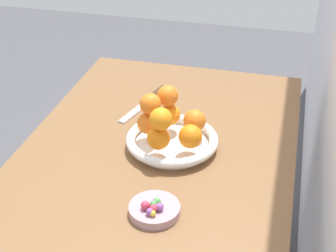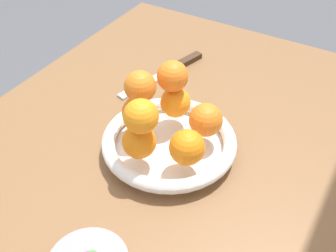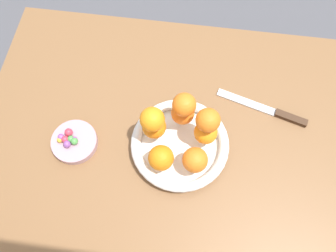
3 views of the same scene
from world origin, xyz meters
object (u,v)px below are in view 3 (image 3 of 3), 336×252
object	(u,v)px
candy_ball_1	(65,139)
candy_ball_7	(69,132)
candy_ball_6	(67,144)
orange_7	(152,119)
candy_ball_2	(71,139)
orange_2	(195,160)
orange_3	(206,132)
fruit_bowl	(180,144)
orange_4	(183,113)
candy_dish	(75,142)
dining_table	(177,144)
orange_6	(208,120)
candy_ball_4	(74,141)
knife	(269,110)
candy_ball_3	(61,137)
candy_ball_0	(60,140)
candy_ball_5	(74,139)
orange_5	(184,105)
orange_1	(161,158)
orange_0	(154,127)

from	to	relation	value
candy_ball_1	candy_ball_7	size ratio (longest dim) A/B	0.90
candy_ball_6	candy_ball_7	bearing A→B (deg)	-83.42
orange_7	candy_ball_2	world-z (taller)	orange_7
orange_2	orange_3	bearing A→B (deg)	-104.47
fruit_bowl	orange_3	bearing A→B (deg)	-160.35
fruit_bowl	orange_4	size ratio (longest dim) A/B	4.18
candy_dish	dining_table	bearing A→B (deg)	-166.49
orange_2	orange_7	xyz separation A→B (m)	(0.11, -0.07, 0.06)
orange_4	orange_6	bearing A→B (deg)	147.06
candy_ball_4	knife	bearing A→B (deg)	-161.58
candy_ball_4	candy_ball_6	xyz separation A→B (m)	(0.02, 0.01, 0.00)
orange_4	candy_ball_3	bearing A→B (deg)	16.66
fruit_bowl	orange_7	xyz separation A→B (m)	(0.07, -0.01, 0.11)
fruit_bowl	candy_ball_4	xyz separation A→B (m)	(0.27, 0.03, 0.01)
candy_ball_0	candy_ball_4	world-z (taller)	candy_ball_4
candy_ball_1	candy_ball_5	xyz separation A→B (m)	(-0.02, -0.00, -0.00)
orange_3	candy_ball_6	xyz separation A→B (m)	(0.35, 0.06, -0.04)
orange_4	orange_5	distance (m)	0.06
candy_ball_0	candy_ball_6	xyz separation A→B (m)	(-0.02, 0.01, 0.00)
orange_5	candy_ball_5	world-z (taller)	orange_5
orange_4	candy_ball_3	world-z (taller)	orange_4
candy_ball_4	candy_ball_7	xyz separation A→B (m)	(0.02, -0.02, 0.00)
orange_3	candy_ball_0	world-z (taller)	orange_3
candy_dish	orange_5	world-z (taller)	orange_5
orange_4	candy_ball_4	world-z (taller)	orange_4
orange_1	candy_ball_1	bearing A→B (deg)	-6.61
fruit_bowl	orange_0	bearing A→B (deg)	-16.35
orange_2	candy_ball_5	xyz separation A→B (m)	(0.32, -0.03, -0.04)
candy_ball_5	candy_ball_4	bearing A→B (deg)	107.83
orange_0	candy_ball_1	xyz separation A→B (m)	(0.23, 0.05, -0.04)
orange_4	candy_ball_5	world-z (taller)	orange_4
candy_ball_2	candy_ball_0	bearing A→B (deg)	12.27
candy_ball_3	candy_ball_6	size ratio (longest dim) A/B	0.91
orange_0	orange_3	bearing A→B (deg)	-179.34
orange_7	candy_ball_4	distance (m)	0.23
candy_ball_3	candy_ball_7	xyz separation A→B (m)	(-0.02, -0.02, 0.00)
orange_6	knife	distance (m)	0.24
orange_5	orange_6	bearing A→B (deg)	151.35
orange_0	orange_2	distance (m)	0.13
orange_5	candy_dish	bearing A→B (deg)	17.34
orange_2	candy_ball_0	distance (m)	0.36
orange_1	candy_ball_3	size ratio (longest dim) A/B	3.58
orange_7	candy_ball_5	size ratio (longest dim) A/B	3.78
candy_ball_2	candy_ball_4	size ratio (longest dim) A/B	0.92
fruit_bowl	candy_ball_0	size ratio (longest dim) A/B	17.66
orange_6	candy_ball_2	distance (m)	0.36
orange_6	orange_5	bearing A→B (deg)	-28.65
candy_ball_0	candy_ball_5	distance (m)	0.04
orange_3	orange_6	bearing A→B (deg)	-77.44
dining_table	candy_ball_1	bearing A→B (deg)	13.22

